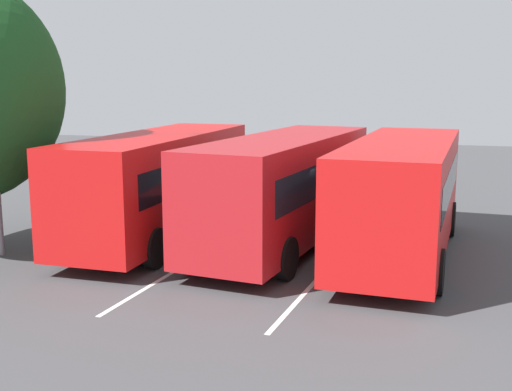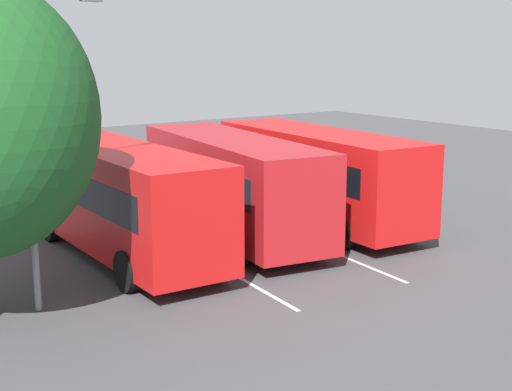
{
  "view_description": "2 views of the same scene",
  "coord_description": "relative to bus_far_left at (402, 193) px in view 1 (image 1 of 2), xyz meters",
  "views": [
    {
      "loc": [
        -17.49,
        -4.07,
        4.83
      ],
      "look_at": [
        -0.64,
        0.5,
        1.65
      ],
      "focal_mm": 45.26,
      "sensor_mm": 36.0,
      "label": 1
    },
    {
      "loc": [
        -19.07,
        12.64,
        6.15
      ],
      "look_at": [
        0.63,
        -1.21,
        1.17
      ],
      "focal_mm": 52.44,
      "sensor_mm": 36.0,
      "label": 2
    }
  ],
  "objects": [
    {
      "name": "lane_stripe_outer_left",
      "position": [
        -0.12,
        1.59,
        -1.77
      ],
      "size": [
        12.41,
        1.26,
        0.01
      ],
      "primitive_type": "cube",
      "rotation": [
        0.0,
        0.0,
        -0.09
      ],
      "color": "silver",
      "rests_on": "ground"
    },
    {
      "name": "ground_plane",
      "position": [
        -0.12,
        3.39,
        -1.77
      ],
      "size": [
        63.84,
        63.84,
        0.0
      ],
      "primitive_type": "plane",
      "color": "#424244"
    },
    {
      "name": "lane_stripe_inner_left",
      "position": [
        -0.12,
        5.19,
        -1.77
      ],
      "size": [
        12.41,
        1.26,
        0.01
      ],
      "primitive_type": "cube",
      "rotation": [
        0.0,
        0.0,
        -0.09
      ],
      "color": "silver",
      "rests_on": "ground"
    },
    {
      "name": "street_lamp",
      "position": [
        -2.66,
        10.45,
        2.46
      ],
      "size": [
        0.96,
        2.31,
        7.32
      ],
      "rotation": [
        0.0,
        0.0,
        -1.23
      ],
      "color": "gray",
      "rests_on": "ground"
    },
    {
      "name": "bus_center_right",
      "position": [
        0.17,
        7.14,
        0.0
      ],
      "size": [
        9.24,
        2.85,
        3.2
      ],
      "rotation": [
        0.0,
        0.0,
        -0.03
      ],
      "color": "red",
      "rests_on": "ground"
    },
    {
      "name": "pedestrian",
      "position": [
        6.54,
        6.32,
        -0.74
      ],
      "size": [
        0.45,
        0.45,
        1.75
      ],
      "rotation": [
        0.0,
        0.0,
        2.47
      ],
      "color": "#232833",
      "rests_on": "ground"
    },
    {
      "name": "bus_far_left",
      "position": [
        0.0,
        0.0,
        0.0
      ],
      "size": [
        9.32,
        3.15,
        3.2
      ],
      "rotation": [
        0.0,
        0.0,
        -0.07
      ],
      "color": "red",
      "rests_on": "ground"
    },
    {
      "name": "bus_center_left",
      "position": [
        0.23,
        3.31,
        0.0
      ],
      "size": [
        9.42,
        3.78,
        3.2
      ],
      "rotation": [
        0.0,
        0.0,
        -0.14
      ],
      "color": "#AD191E",
      "rests_on": "ground"
    }
  ]
}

